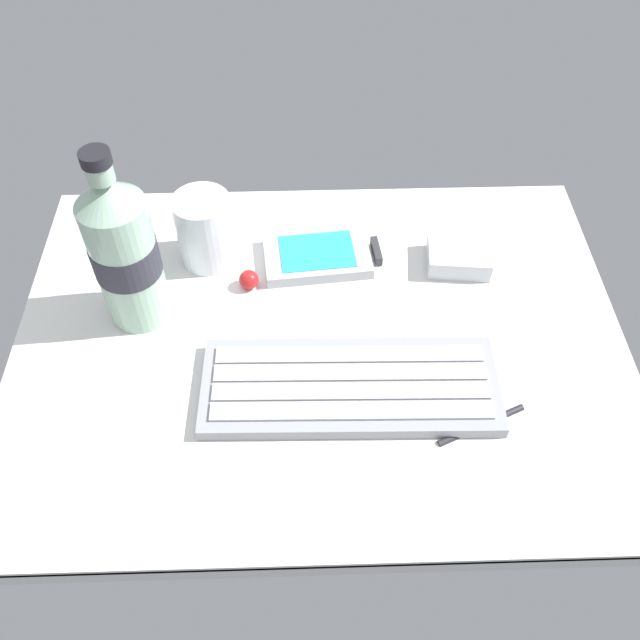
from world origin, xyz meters
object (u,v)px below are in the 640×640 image
Objects in this scene: handheld_device at (323,256)px; trackball_mouse at (249,280)px; water_bottle at (124,251)px; charger_block at (459,256)px; keyboard at (350,386)px; stylus_pen at (482,424)px; juice_cup at (205,232)px.

handheld_device is 6.04× the size of trackball_mouse.
water_bottle is 2.97× the size of charger_block.
water_bottle is at bearing 153.30° from keyboard.
keyboard is 2.20× the size of handheld_device.
water_bottle is 38.47cm from stylus_pen.
stylus_pen is (27.46, -23.43, -3.56)cm from juice_cup.
keyboard is 1.40× the size of water_bottle.
handheld_device is 1.40× the size of stylus_pen.
water_bottle reaches higher than juice_cup.
water_bottle is (-21.94, 11.04, 8.20)cm from keyboard.
keyboard is 24.61cm from juice_cup.
water_bottle reaches higher than charger_block.
keyboard is 13.00cm from stylus_pen.
handheld_device is (-2.10, 18.18, -0.08)cm from keyboard.
charger_block is (15.44, -1.05, 0.47)cm from handheld_device.
keyboard is 3.07× the size of stylus_pen.
water_bottle is at bearing -164.27° from trackball_mouse.
charger_block is 3.18× the size of trackball_mouse.
juice_cup is 0.89× the size of stylus_pen.
juice_cup is 1.21× the size of charger_block.
juice_cup is 0.41× the size of water_bottle.
stylus_pen is (34.18, -15.37, -8.66)cm from water_bottle.
juice_cup is 11.67cm from water_bottle.
juice_cup is 3.86× the size of trackball_mouse.
keyboard is 4.17× the size of charger_block.
stylus_pen is at bearing -19.50° from keyboard.
water_bottle reaches higher than trackball_mouse.
trackball_mouse is at bearing -173.17° from charger_block.
keyboard is 21.71cm from charger_block.
charger_block is at bearing 9.80° from water_bottle.
handheld_device is at bearing 25.10° from trackball_mouse.
juice_cup reaches higher than keyboard.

